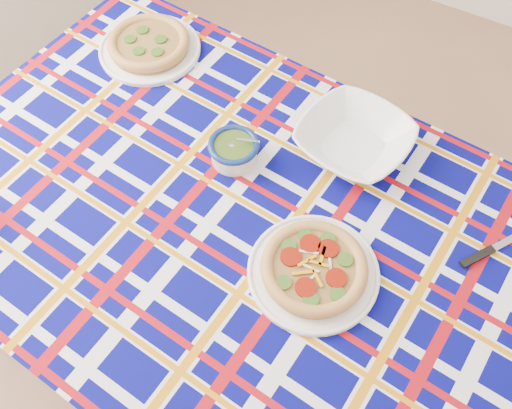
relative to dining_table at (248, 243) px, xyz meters
The scene contains 7 objects.
dining_table is the anchor object (origin of this frame).
tablecloth 0.02m from the dining_table, ahead, with size 1.61×1.02×0.10m, color #05065E, non-canonical shape.
main_focaccia_plate 0.21m from the dining_table, 10.55° to the right, with size 0.29×0.29×0.06m, color olive, non-canonical shape.
pesto_bowl 0.22m from the dining_table, 129.90° to the left, with size 0.12×0.12×0.07m, color #263B10, non-canonical shape.
serving_bowl 0.36m from the dining_table, 70.81° to the left, with size 0.26×0.26×0.06m, color white.
second_focaccia_plate 0.64m from the dining_table, 145.61° to the left, with size 0.29×0.29×0.05m, color olive, non-canonical shape.
table_knife 0.59m from the dining_table, 26.19° to the left, with size 0.22×0.02×0.01m, color silver, non-canonical shape.
Camera 1 is at (-0.16, -0.53, 1.85)m, focal length 40.00 mm.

